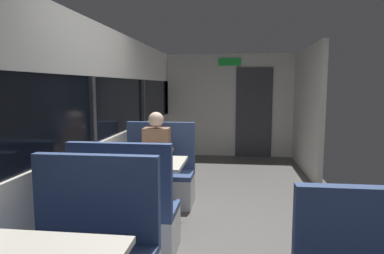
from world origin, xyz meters
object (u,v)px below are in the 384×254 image
seated_passenger (157,166)px  bench_mid_window_facing_entry (159,180)px  dining_table_mid_window (145,170)px  bench_mid_window_facing_end (127,220)px

seated_passenger → bench_mid_window_facing_entry: bearing=90.0°
dining_table_mid_window → bench_mid_window_facing_entry: size_ratio=0.82×
bench_mid_window_facing_entry → seated_passenger: 0.22m
bench_mid_window_facing_end → seated_passenger: size_ratio=0.87×
bench_mid_window_facing_end → bench_mid_window_facing_entry: same height
dining_table_mid_window → bench_mid_window_facing_end: (0.00, -0.70, -0.31)m
bench_mid_window_facing_end → seated_passenger: (0.00, 1.33, 0.21)m
dining_table_mid_window → bench_mid_window_facing_entry: bench_mid_window_facing_entry is taller
dining_table_mid_window → bench_mid_window_facing_entry: 0.77m
dining_table_mid_window → bench_mid_window_facing_end: bench_mid_window_facing_end is taller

